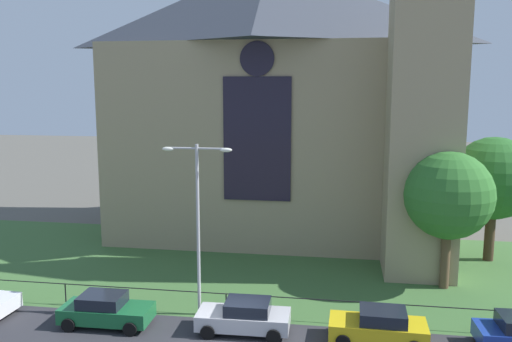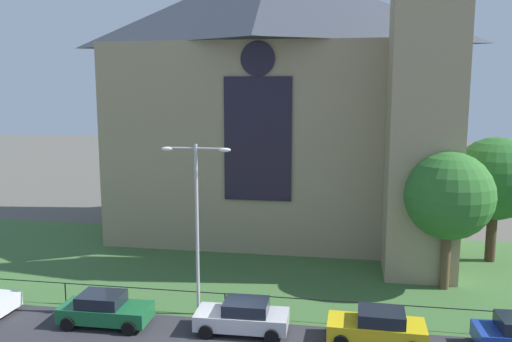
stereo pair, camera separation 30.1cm
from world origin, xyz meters
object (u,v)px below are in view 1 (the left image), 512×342
Objects in this scene: parked_car_green at (106,310)px; tree_right_near at (449,196)px; church_building at (279,97)px; parked_car_silver at (244,317)px; parked_car_yellow at (379,326)px; tree_right_far at (494,179)px; streetlamp_near at (198,208)px.

tree_right_near is at bearing 23.32° from parked_car_green.
church_building is 19.32m from parked_car_silver.
parked_car_yellow is at bearing 0.29° from parked_car_green.
church_building reaches higher than tree_right_far.
parked_car_yellow is (-4.01, -7.18, -4.48)m from tree_right_near.
parked_car_green is at bearing -155.14° from streetlamp_near.
tree_right_far reaches higher than parked_car_silver.
tree_right_near is 0.96× the size of tree_right_far.
parked_car_silver is at bearing -88.51° from church_building.
tree_right_far reaches higher than parked_car_green.
streetlamp_near is at bearing -155.96° from tree_right_near.
streetlamp_near reaches higher than tree_right_near.
parked_car_green is (-16.53, -7.44, -4.48)m from tree_right_near.
tree_right_far is 1.88× the size of parked_car_yellow.
parked_car_yellow is (-7.72, -12.64, -4.59)m from tree_right_far.
parked_car_yellow is at bearing -121.41° from tree_right_far.
parked_car_silver is (-9.99, -7.13, -4.48)m from tree_right_near.
tree_right_far is (14.13, -4.21, -4.94)m from church_building.
parked_car_silver is at bearing -137.40° from tree_right_far.
parked_car_silver is at bearing 0.90° from parked_car_yellow.
tree_right_far is 0.95× the size of streetlamp_near.
church_building reaches higher than tree_right_near.
tree_right_far is at bearing -138.72° from parked_car_silver.
streetlamp_near is 1.99× the size of parked_car_yellow.
tree_right_far is at bearing -16.59° from church_building.
tree_right_far is 19.62m from streetlamp_near.
parked_car_silver is at bearing -144.47° from tree_right_near.
parked_car_green and parked_car_yellow have the same top height.
streetlamp_near is at bearing 23.95° from parked_car_green.
tree_right_near is at bearing -117.86° from parked_car_yellow.
tree_right_far is 1.88× the size of parked_car_silver.
parked_car_yellow is at bearing -10.62° from streetlamp_near.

